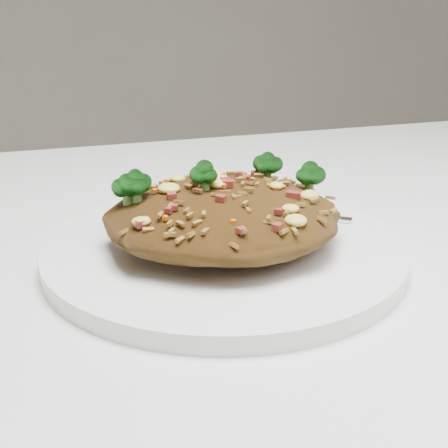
{
  "coord_description": "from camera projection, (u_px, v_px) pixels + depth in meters",
  "views": [
    {
      "loc": [
        -0.13,
        -0.42,
        0.95
      ],
      "look_at": [
        -0.0,
        0.0,
        0.78
      ],
      "focal_mm": 50.0,
      "sensor_mm": 36.0,
      "label": 1
    }
  ],
  "objects": [
    {
      "name": "dining_table",
      "position": [
        228.0,
        361.0,
        0.51
      ],
      "size": [
        1.2,
        0.8,
        0.75
      ],
      "color": "silver",
      "rests_on": "ground"
    },
    {
      "name": "fried_rice",
      "position": [
        223.0,
        206.0,
        0.47
      ],
      "size": [
        0.18,
        0.16,
        0.07
      ],
      "color": "brown",
      "rests_on": "plate"
    },
    {
      "name": "fork",
      "position": [
        266.0,
        211.0,
        0.54
      ],
      "size": [
        0.14,
        0.11,
        0.0
      ],
      "rotation": [
        0.0,
        0.0,
        -0.63
      ],
      "color": "silver",
      "rests_on": "plate"
    },
    {
      "name": "plate",
      "position": [
        224.0,
        251.0,
        0.48
      ],
      "size": [
        0.27,
        0.27,
        0.01
      ],
      "primitive_type": "cylinder",
      "color": "white",
      "rests_on": "dining_table"
    }
  ]
}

